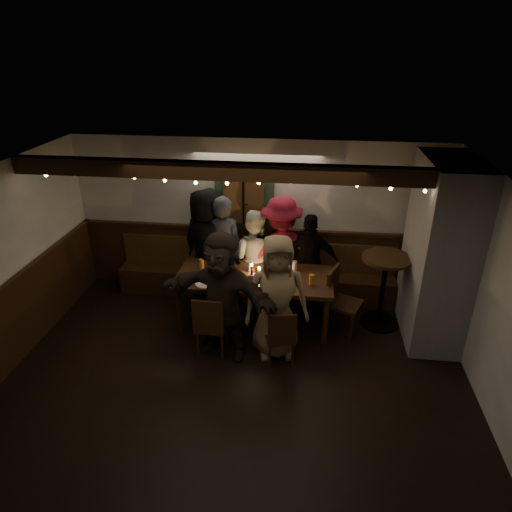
# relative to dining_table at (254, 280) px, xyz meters

# --- Properties ---
(room) EXTENTS (6.02, 5.01, 2.62)m
(room) POSITION_rel_dining_table_xyz_m (0.98, 0.02, 0.33)
(room) COLOR black
(room) RESTS_ON ground
(dining_table) EXTENTS (2.29, 0.98, 0.99)m
(dining_table) POSITION_rel_dining_table_xyz_m (0.00, 0.00, 0.00)
(dining_table) COLOR black
(dining_table) RESTS_ON ground
(chair_near_left) EXTENTS (0.42, 0.42, 0.92)m
(chair_near_left) POSITION_rel_dining_table_xyz_m (-0.49, -0.85, -0.23)
(chair_near_left) COLOR black
(chair_near_left) RESTS_ON ground
(chair_near_right) EXTENTS (0.46, 0.46, 0.83)m
(chair_near_right) POSITION_rel_dining_table_xyz_m (0.47, -0.93, -0.28)
(chair_near_right) COLOR black
(chair_near_right) RESTS_ON ground
(chair_end) EXTENTS (0.58, 0.58, 1.00)m
(chair_end) POSITION_rel_dining_table_xyz_m (1.25, 0.00, -0.19)
(chair_end) COLOR black
(chair_end) RESTS_ON ground
(high_top) EXTENTS (0.71, 0.71, 1.14)m
(high_top) POSITION_rel_dining_table_xyz_m (1.91, 0.22, -0.03)
(high_top) COLOR black
(high_top) RESTS_ON ground
(person_a) EXTENTS (1.08, 0.92, 1.88)m
(person_a) POSITION_rel_dining_table_xyz_m (-0.87, 0.74, 0.19)
(person_a) COLOR black
(person_a) RESTS_ON ground
(person_b) EXTENTS (0.72, 0.54, 1.81)m
(person_b) POSITION_rel_dining_table_xyz_m (-0.58, 0.69, 0.15)
(person_b) COLOR #2D313C
(person_b) RESTS_ON ground
(person_c) EXTENTS (0.88, 0.74, 1.60)m
(person_c) POSITION_rel_dining_table_xyz_m (-0.09, 0.67, 0.05)
(person_c) COLOR beige
(person_c) RESTS_ON ground
(person_d) EXTENTS (1.33, 1.02, 1.81)m
(person_d) POSITION_rel_dining_table_xyz_m (0.34, 0.71, 0.16)
(person_d) COLOR maroon
(person_d) RESTS_ON ground
(person_e) EXTENTS (0.94, 0.44, 1.57)m
(person_e) POSITION_rel_dining_table_xyz_m (0.81, 0.66, 0.04)
(person_e) COLOR black
(person_e) RESTS_ON ground
(person_f) EXTENTS (1.76, 0.99, 1.80)m
(person_f) POSITION_rel_dining_table_xyz_m (-0.33, -0.75, 0.15)
(person_f) COLOR black
(person_f) RESTS_ON ground
(person_g) EXTENTS (0.96, 0.73, 1.76)m
(person_g) POSITION_rel_dining_table_xyz_m (0.39, -0.67, 0.13)
(person_g) COLOR #937754
(person_g) RESTS_ON ground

